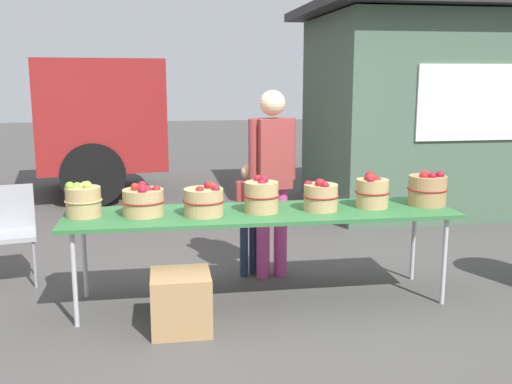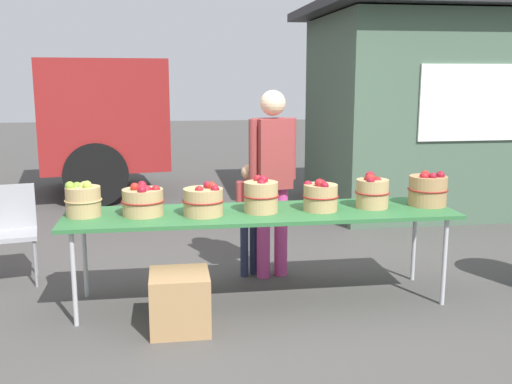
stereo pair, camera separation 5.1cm
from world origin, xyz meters
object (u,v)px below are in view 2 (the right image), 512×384
folding_chair (13,226)px  apple_basket_red_5 (428,190)px  apple_basket_red_2 (261,196)px  child_customer (249,211)px  produce_crate (180,301)px  apple_basket_green_0 (83,200)px  market_table (261,216)px  vendor_adult (273,169)px  apple_basket_red_3 (320,196)px  apple_basket_red_1 (204,201)px  apple_basket_red_0 (143,201)px  apple_basket_red_4 (372,192)px

folding_chair → apple_basket_red_5: bearing=-23.8°
apple_basket_red_2 → child_customer: size_ratio=0.28×
apple_basket_red_5 → produce_crate: size_ratio=0.78×
apple_basket_green_0 → folding_chair: bearing=133.8°
produce_crate → market_table: bearing=35.3°
vendor_adult → produce_crate: (-0.86, -1.06, -0.78)m
apple_basket_red_3 → child_customer: bearing=125.6°
apple_basket_red_1 → apple_basket_red_0: bearing=171.4°
apple_basket_red_2 → apple_basket_red_4: 0.93m
apple_basket_red_2 → apple_basket_red_5: same height
apple_basket_red_4 → produce_crate: apple_basket_red_4 is taller
apple_basket_red_5 → child_customer: 1.57m
market_table → apple_basket_red_0: apple_basket_red_0 is taller
vendor_adult → folding_chair: 2.36m
apple_basket_green_0 → apple_basket_red_3: (1.86, -0.08, -0.01)m
apple_basket_red_4 → apple_basket_red_5: apple_basket_red_5 is taller
apple_basket_red_2 → apple_basket_red_3: 0.48m
folding_chair → produce_crate: (1.44, -1.28, -0.30)m
vendor_adult → child_customer: size_ratio=1.63×
market_table → produce_crate: size_ratio=7.27×
produce_crate → apple_basket_red_1: bearing=63.5°
apple_basket_red_3 → produce_crate: (-1.14, -0.44, -0.65)m
apple_basket_red_4 → apple_basket_red_3: bearing=-174.4°
market_table → folding_chair: folding_chair is taller
apple_basket_red_2 → apple_basket_red_4: apple_basket_red_2 is taller
child_customer → folding_chair: child_customer is taller
apple_basket_red_5 → folding_chair: 3.62m
market_table → vendor_adult: vendor_adult is taller
apple_basket_green_0 → vendor_adult: (1.58, 0.54, 0.12)m
market_table → produce_crate: bearing=-144.7°
apple_basket_red_1 → child_customer: child_customer is taller
apple_basket_red_1 → child_customer: 0.87m
apple_basket_red_4 → folding_chair: 3.15m
child_customer → produce_crate: (-0.66, -1.12, -0.40)m
apple_basket_red_1 → child_customer: (0.45, 0.70, -0.25)m
apple_basket_red_0 → apple_basket_red_1: size_ratio=1.03×
apple_basket_red_1 → apple_basket_red_2: (0.46, 0.04, 0.02)m
apple_basket_red_0 → apple_basket_red_4: apple_basket_red_4 is taller
apple_basket_red_1 → produce_crate: bearing=-116.5°
folding_chair → apple_basket_red_2: bearing=-32.8°
market_table → apple_basket_red_2: apple_basket_red_2 is taller
apple_basket_red_1 → apple_basket_red_2: size_ratio=1.11×
apple_basket_red_0 → market_table: bearing=-0.7°
apple_basket_red_1 → vendor_adult: 0.93m
apple_basket_red_2 → apple_basket_red_5: (1.42, 0.05, -0.00)m
vendor_adult → apple_basket_red_4: bearing=128.9°
apple_basket_red_5 → market_table: bearing=-178.8°
apple_basket_red_0 → apple_basket_red_5: 2.34m
vendor_adult → produce_crate: 1.58m
apple_basket_red_2 → produce_crate: 1.05m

